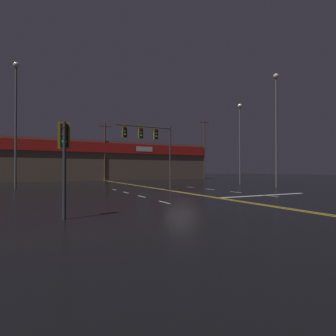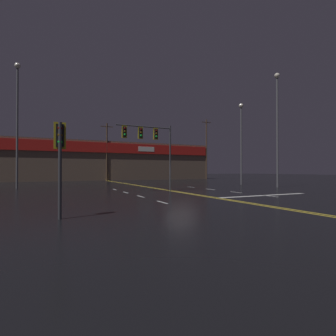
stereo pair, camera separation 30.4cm
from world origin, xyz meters
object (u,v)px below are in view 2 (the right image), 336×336
traffic_signal_median (148,138)px  streetlight_near_right (17,111)px  streetlight_median_approach (277,117)px  streetlight_far_right (241,133)px  traffic_signal_corner_southwest (60,148)px

traffic_signal_median → streetlight_near_right: bearing=138.9°
traffic_signal_median → streetlight_median_approach: size_ratio=0.47×
traffic_signal_median → streetlight_far_right: size_ratio=0.56×
traffic_signal_corner_southwest → streetlight_near_right: 20.10m
traffic_signal_corner_southwest → streetlight_far_right: streetlight_far_right is taller
traffic_signal_median → streetlight_near_right: 14.07m
traffic_signal_corner_southwest → streetlight_far_right: bearing=35.0°
traffic_signal_median → streetlight_median_approach: 14.87m
streetlight_near_right → streetlight_far_right: bearing=-8.9°
traffic_signal_corner_southwest → streetlight_median_approach: 24.52m
traffic_signal_corner_southwest → streetlight_median_approach: streetlight_median_approach is taller
streetlight_median_approach → streetlight_far_right: 5.72m
traffic_signal_median → streetlight_far_right: streetlight_far_right is taller
streetlight_median_approach → traffic_signal_corner_southwest: bearing=-156.1°
streetlight_median_approach → streetlight_far_right: bearing=90.2°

